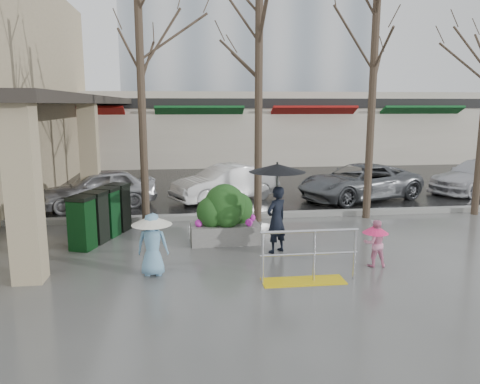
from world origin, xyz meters
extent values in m
plane|color=#51514F|center=(0.00, 0.00, 0.00)|extent=(120.00, 120.00, 0.00)
cube|color=black|center=(0.00, 22.00, 0.01)|extent=(120.00, 36.00, 0.01)
cube|color=gray|center=(0.00, 4.00, 0.07)|extent=(120.00, 0.30, 0.15)
cube|color=#2D2823|center=(-4.80, 8.00, 3.62)|extent=(2.80, 18.00, 0.25)
cube|color=tan|center=(-3.90, -0.50, 1.75)|extent=(0.55, 0.55, 3.50)
cube|color=tan|center=(-3.90, 6.00, 1.75)|extent=(0.55, 0.55, 3.50)
cube|color=beige|center=(2.00, 18.00, 2.00)|extent=(34.00, 6.00, 4.00)
cube|color=maroon|center=(-6.00, 15.10, 2.85)|extent=(4.50, 1.68, 0.87)
cube|color=#0F4C1E|center=(0.00, 15.10, 2.85)|extent=(4.50, 1.68, 0.87)
cube|color=maroon|center=(6.00, 15.10, 2.85)|extent=(4.50, 1.68, 0.87)
cube|color=#0F4C1E|center=(12.00, 15.10, 2.85)|extent=(4.50, 1.68, 0.87)
cube|color=black|center=(2.00, 15.10, 3.40)|extent=(34.00, 0.35, 0.50)
cube|color=yellow|center=(1.30, -1.20, 0.01)|extent=(1.60, 0.50, 0.02)
cylinder|color=silver|center=(0.50, -1.20, 0.50)|extent=(0.05, 0.05, 1.00)
cylinder|color=silver|center=(1.50, -1.20, 0.50)|extent=(0.05, 0.05, 1.00)
cylinder|color=silver|center=(2.30, -1.20, 0.50)|extent=(0.05, 0.05, 1.00)
cylinder|color=silver|center=(1.40, -1.20, 1.00)|extent=(1.90, 0.06, 0.06)
cylinder|color=silver|center=(1.40, -1.20, 0.55)|extent=(1.90, 0.04, 0.04)
cylinder|color=#382B21|center=(-2.00, 3.60, 3.40)|extent=(0.22, 0.22, 6.80)
cylinder|color=#382B21|center=(1.20, 3.60, 3.50)|extent=(0.22, 0.22, 7.00)
cylinder|color=#382B21|center=(4.50, 3.60, 3.25)|extent=(0.22, 0.22, 6.50)
imported|color=black|center=(1.14, 0.67, 0.77)|extent=(0.67, 0.62, 1.53)
cylinder|color=black|center=(1.14, 0.67, 1.56)|extent=(0.02, 0.02, 0.97)
cone|color=black|center=(1.14, 0.67, 1.96)|extent=(1.29, 1.29, 0.18)
sphere|color=black|center=(1.14, 0.67, 2.07)|extent=(0.05, 0.05, 0.05)
imported|color=pink|center=(3.00, -0.52, 0.50)|extent=(0.51, 0.41, 1.00)
cylinder|color=black|center=(3.00, -0.52, 0.68)|extent=(0.02, 0.02, 0.43)
cone|color=#FF286D|center=(3.00, -0.52, 0.81)|extent=(0.54, 0.54, 0.18)
sphere|color=black|center=(3.00, -0.52, 0.92)|extent=(0.05, 0.05, 0.05)
imported|color=#72A6CA|center=(-1.58, -0.47, 0.63)|extent=(0.66, 0.48, 1.26)
cylinder|color=black|center=(-1.58, -0.47, 0.92)|extent=(0.02, 0.02, 0.59)
cone|color=white|center=(-1.58, -0.47, 1.12)|extent=(0.80, 0.80, 0.18)
sphere|color=black|center=(-1.58, -0.47, 1.23)|extent=(0.05, 0.05, 0.05)
cube|color=slate|center=(0.05, 1.59, 0.23)|extent=(1.69, 0.88, 0.46)
ellipsoid|color=#214616|center=(0.05, 1.59, 0.92)|extent=(1.02, 0.92, 1.07)
sphere|color=#214616|center=(-0.27, 1.50, 0.79)|extent=(0.73, 0.73, 0.73)
sphere|color=#214616|center=(0.37, 1.73, 0.81)|extent=(0.77, 0.77, 0.77)
cube|color=#0B3312|center=(-3.31, 1.44, 0.59)|extent=(0.62, 0.62, 1.17)
cube|color=black|center=(-3.31, 1.44, 1.23)|extent=(0.66, 0.66, 0.09)
cube|color=black|center=(-3.10, 1.98, 0.59)|extent=(0.62, 0.62, 1.17)
cube|color=black|center=(-3.10, 1.98, 1.23)|extent=(0.66, 0.66, 0.09)
cube|color=#0D3A18|center=(-2.89, 2.53, 0.59)|extent=(0.62, 0.62, 1.17)
cube|color=black|center=(-2.89, 2.53, 1.23)|extent=(0.66, 0.66, 0.09)
cube|color=black|center=(-2.68, 3.08, 0.59)|extent=(0.62, 0.62, 1.17)
cube|color=black|center=(-2.68, 3.08, 1.23)|extent=(0.66, 0.66, 0.09)
imported|color=silver|center=(-3.71, 6.07, 0.63)|extent=(3.98, 2.57, 1.26)
imported|color=silver|center=(0.54, 6.65, 0.63)|extent=(4.03, 2.85, 1.26)
imported|color=slate|center=(5.29, 6.27, 0.63)|extent=(4.97, 3.44, 1.26)
imported|color=silver|center=(10.36, 6.98, 0.63)|extent=(4.68, 3.17, 1.26)
camera|label=1|loc=(-0.97, -9.48, 3.35)|focal=35.00mm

